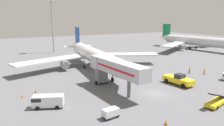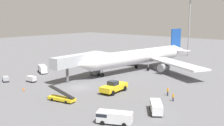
# 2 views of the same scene
# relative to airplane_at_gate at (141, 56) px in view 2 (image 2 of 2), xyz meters

# --- Properties ---
(ground_plane) EXTENTS (300.00, 300.00, 0.00)m
(ground_plane) POSITION_rel_airplane_at_gate_xyz_m (1.81, -27.05, -4.14)
(ground_plane) COLOR slate
(airplane_at_gate) EXTENTS (46.40, 46.83, 11.98)m
(airplane_at_gate) POSITION_rel_airplane_at_gate_xyz_m (0.00, 0.00, 0.00)
(airplane_at_gate) COLOR silver
(airplane_at_gate) RESTS_ON ground
(jet_bridge) EXTENTS (4.37, 17.19, 6.69)m
(jet_bridge) POSITION_rel_airplane_at_gate_xyz_m (-4.28, -20.76, 0.78)
(jet_bridge) COLOR #B2B7C1
(jet_bridge) RESTS_ON ground
(pushback_tug) EXTENTS (3.65, 7.40, 2.59)m
(pushback_tug) POSITION_rel_airplane_at_gate_xyz_m (10.63, -24.95, -2.95)
(pushback_tug) COLOR yellow
(pushback_tug) RESTS_ON ground
(belt_loader_truck) EXTENTS (5.97, 2.89, 2.89)m
(belt_loader_truck) POSITION_rel_airplane_at_gate_xyz_m (7.36, -36.69, -3.40)
(belt_loader_truck) COLOR yellow
(belt_loader_truck) RESTS_ON ground
(service_van_near_left) EXTENTS (5.50, 3.89, 2.20)m
(service_van_near_left) POSITION_rel_airplane_at_gate_xyz_m (-18.83, -22.77, -2.88)
(service_van_near_left) COLOR white
(service_van_near_left) RESTS_ON ground
(service_van_mid_center) EXTENTS (5.81, 4.26, 1.92)m
(service_van_mid_center) POSITION_rel_airplane_at_gate_xyz_m (22.51, -38.65, -3.03)
(service_van_mid_center) COLOR white
(service_van_mid_center) RESTS_ON ground
(service_van_far_right) EXTENTS (4.74, 5.36, 1.82)m
(service_van_far_right) POSITION_rel_airplane_at_gate_xyz_m (24.62, -29.83, -3.08)
(service_van_far_right) COLOR white
(service_van_far_right) RESTS_ON ground
(baggage_cart_mid_right) EXTENTS (2.66, 1.59, 1.51)m
(baggage_cart_mid_right) POSITION_rel_airplane_at_gate_xyz_m (-11.18, -31.46, -3.31)
(baggage_cart_mid_right) COLOR #38383D
(baggage_cart_mid_right) RESTS_ON ground
(baggage_cart_far_left) EXTENTS (2.86, 2.21, 1.31)m
(baggage_cart_far_left) POSITION_rel_airplane_at_gate_xyz_m (-16.47, -35.52, -3.41)
(baggage_cart_far_left) COLOR #38383D
(baggage_cart_far_left) RESTS_ON ground
(ground_crew_worker_foreground) EXTENTS (0.45, 0.45, 1.66)m
(ground_crew_worker_foreground) POSITION_rel_airplane_at_gate_xyz_m (23.67, -22.26, -3.26)
(ground_crew_worker_foreground) COLOR #1E2333
(ground_crew_worker_foreground) RESTS_ON ground
(ground_crew_worker_midground) EXTENTS (0.36, 0.36, 1.81)m
(ground_crew_worker_midground) POSITION_rel_airplane_at_gate_xyz_m (20.90, -19.55, -3.18)
(ground_crew_worker_midground) COLOR #1E2333
(ground_crew_worker_midground) RESTS_ON ground
(safety_cone_alpha) EXTENTS (0.38, 0.38, 0.58)m
(safety_cone_alpha) POSITION_rel_airplane_at_gate_xyz_m (-22.12, -15.76, -3.85)
(safety_cone_alpha) COLOR black
(safety_cone_alpha) RESTS_ON ground
(safety_cone_bravo) EXTENTS (0.49, 0.49, 0.74)m
(safety_cone_bravo) POSITION_rel_airplane_at_gate_xyz_m (-19.31, -13.98, -3.78)
(safety_cone_bravo) COLOR black
(safety_cone_bravo) RESTS_ON ground
(safety_cone_charlie) EXTENTS (0.51, 0.51, 0.77)m
(safety_cone_charlie) POSITION_rel_airplane_at_gate_xyz_m (-5.29, -37.30, -3.76)
(safety_cone_charlie) COLOR black
(safety_cone_charlie) RESTS_ON ground
(apron_light_mast) EXTENTS (2.40, 2.40, 23.87)m
(apron_light_mast) POSITION_rel_airplane_at_gate_xyz_m (-2.66, 36.78, 12.61)
(apron_light_mast) COLOR #93969B
(apron_light_mast) RESTS_ON ground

